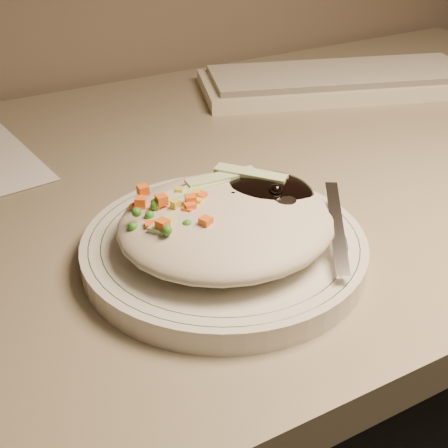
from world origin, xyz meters
TOP-DOWN VIEW (x-y plane):
  - desk at (0.00, 1.38)m, footprint 1.40×0.70m
  - plate at (-0.09, 1.22)m, footprint 0.25×0.25m
  - plate_rim at (-0.09, 1.22)m, footprint 0.24×0.24m
  - meal at (-0.09, 1.22)m, footprint 0.21×0.19m
  - keyboard at (0.29, 1.53)m, footprint 0.44×0.28m

SIDE VIEW (x-z plane):
  - desk at x=0.00m, z-range 0.17..0.91m
  - plate at x=-0.09m, z-range 0.74..0.76m
  - keyboard at x=0.29m, z-range 0.74..0.77m
  - plate_rim at x=-0.09m, z-range 0.76..0.76m
  - meal at x=-0.09m, z-range 0.76..0.81m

